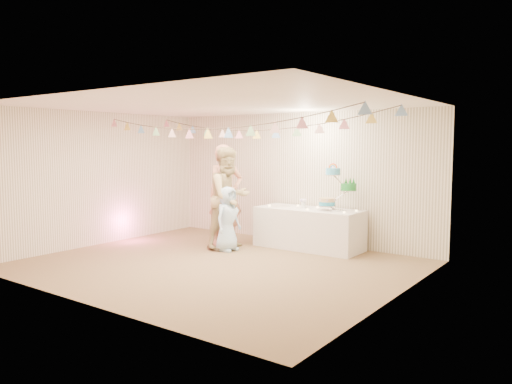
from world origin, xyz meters
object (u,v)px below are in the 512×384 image
Objects in this scene: person_child at (228,219)px; person_adult_b at (229,198)px; cake_stand at (337,189)px; table at (309,228)px; person_adult_a at (226,195)px.

person_adult_b is at bearing 32.05° from person_child.
person_adult_b is (-1.78, -0.91, -0.19)m from cake_stand.
table is 1.55m from person_child.
person_adult_b reaches higher than table.
cake_stand is at bearing -51.22° from person_adult_b.
table is at bearing -45.94° from person_child.
person_adult_a reaches higher than table.
person_adult_b reaches higher than cake_stand.
person_adult_a reaches higher than person_adult_b.
cake_stand is at bearing -55.96° from person_child.
cake_stand reaches higher than table.
person_adult_a is 1.02× the size of person_adult_b.
table is at bearing -43.35° from person_adult_b.
person_adult_b is (-1.23, -0.86, 0.58)m from table.
cake_stand is 0.67× the size of person_child.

